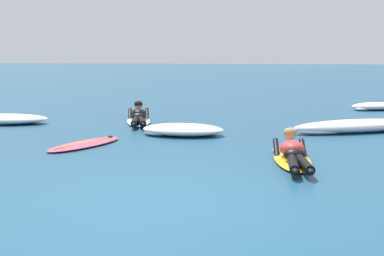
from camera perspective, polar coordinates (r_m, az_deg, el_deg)
ground_plane at (r=16.28m, az=3.96°, el=1.92°), size 120.00×120.00×0.00m
surfer_near at (r=8.69m, az=10.61°, el=-2.73°), size 0.70×2.45×0.53m
surfer_far at (r=13.42m, az=-5.67°, el=1.15°), size 1.12×2.73×0.54m
drifting_surfboard at (r=10.28m, az=-11.19°, el=-1.66°), size 1.23×1.94×0.16m
whitewater_front at (r=13.88m, az=-19.40°, el=0.87°), size 2.32×1.27×0.24m
whitewater_mid_left at (r=11.34m, az=-0.94°, el=-0.20°), size 1.79×1.11×0.24m
whitewater_mid_right at (r=12.34m, az=17.16°, el=0.19°), size 3.14×1.98×0.28m
whitewater_back at (r=17.13m, az=18.77°, el=2.17°), size 1.66×1.20×0.23m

